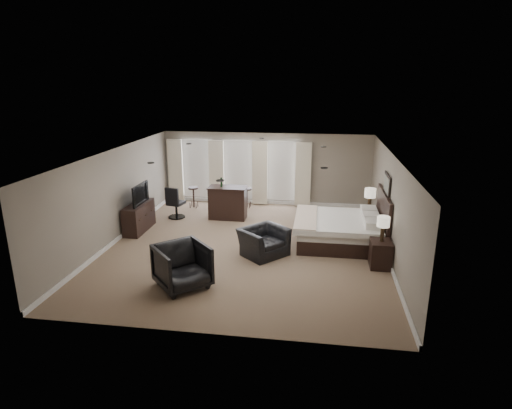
# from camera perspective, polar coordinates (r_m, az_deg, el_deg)

# --- Properties ---
(room) EXTENTS (7.60, 8.60, 2.64)m
(room) POSITION_cam_1_polar(r_m,az_deg,el_deg) (11.47, -1.28, 0.43)
(room) COLOR #79624C
(room) RESTS_ON ground
(window_bay) EXTENTS (5.25, 0.20, 2.30)m
(window_bay) POSITION_cam_1_polar(r_m,az_deg,el_deg) (15.59, -2.38, 4.41)
(window_bay) COLOR silver
(window_bay) RESTS_ON room
(bed) EXTENTS (2.36, 2.25, 1.50)m
(bed) POSITION_cam_1_polar(r_m,az_deg,el_deg) (12.10, 11.39, -1.74)
(bed) COLOR silver
(bed) RESTS_ON ground
(nightstand_near) EXTENTS (0.50, 0.62, 0.67)m
(nightstand_near) POSITION_cam_1_polar(r_m,az_deg,el_deg) (10.98, 16.26, -6.35)
(nightstand_near) COLOR black
(nightstand_near) RESTS_ON ground
(nightstand_far) EXTENTS (0.41, 0.50, 0.55)m
(nightstand_far) POSITION_cam_1_polar(r_m,az_deg,el_deg) (13.70, 14.73, -1.89)
(nightstand_far) COLOR black
(nightstand_far) RESTS_ON ground
(lamp_near) EXTENTS (0.30, 0.30, 0.63)m
(lamp_near) POSITION_cam_1_polar(r_m,az_deg,el_deg) (10.75, 16.54, -3.16)
(lamp_near) COLOR beige
(lamp_near) RESTS_ON nightstand_near
(lamp_far) EXTENTS (0.34, 0.34, 0.71)m
(lamp_far) POSITION_cam_1_polar(r_m,az_deg,el_deg) (13.52, 14.92, 0.63)
(lamp_far) COLOR beige
(lamp_far) RESTS_ON nightstand_far
(wall_art) EXTENTS (0.04, 0.96, 0.56)m
(wall_art) POSITION_cam_1_polar(r_m,az_deg,el_deg) (11.95, 17.03, 2.60)
(wall_art) COLOR slate
(wall_art) RESTS_ON room
(dresser) EXTENTS (0.47, 1.45, 0.84)m
(dresser) POSITION_cam_1_polar(r_m,az_deg,el_deg) (13.44, -15.34, -1.64)
(dresser) COLOR black
(dresser) RESTS_ON ground
(tv) EXTENTS (0.62, 1.08, 0.14)m
(tv) POSITION_cam_1_polar(r_m,az_deg,el_deg) (13.30, -15.50, 0.37)
(tv) COLOR black
(tv) RESTS_ON dresser
(armchair_near) EXTENTS (1.30, 1.32, 0.98)m
(armchair_near) POSITION_cam_1_polar(r_m,az_deg,el_deg) (11.18, 1.02, -4.38)
(armchair_near) COLOR black
(armchair_near) RESTS_ON ground
(armchair_far) EXTENTS (1.44, 1.44, 1.09)m
(armchair_far) POSITION_cam_1_polar(r_m,az_deg,el_deg) (9.64, -9.81, -7.85)
(armchair_far) COLOR black
(armchair_far) RESTS_ON ground
(bar_counter) EXTENTS (1.24, 0.65, 1.08)m
(bar_counter) POSITION_cam_1_polar(r_m,az_deg,el_deg) (14.06, -3.78, 0.26)
(bar_counter) COLOR black
(bar_counter) RESTS_ON ground
(bar_stool_left) EXTENTS (0.38, 0.38, 0.74)m
(bar_stool_left) POSITION_cam_1_polar(r_m,az_deg,el_deg) (15.44, -8.32, 0.96)
(bar_stool_left) COLOR black
(bar_stool_left) RESTS_ON ground
(bar_stool_right) EXTENTS (0.41, 0.41, 0.71)m
(bar_stool_right) POSITION_cam_1_polar(r_m,az_deg,el_deg) (15.28, -1.21, 0.89)
(bar_stool_right) COLOR black
(bar_stool_right) RESTS_ON ground
(desk_chair) EXTENTS (0.66, 0.66, 1.08)m
(desk_chair) POSITION_cam_1_polar(r_m,az_deg,el_deg) (14.34, -10.62, 0.31)
(desk_chair) COLOR black
(desk_chair) RESTS_ON ground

